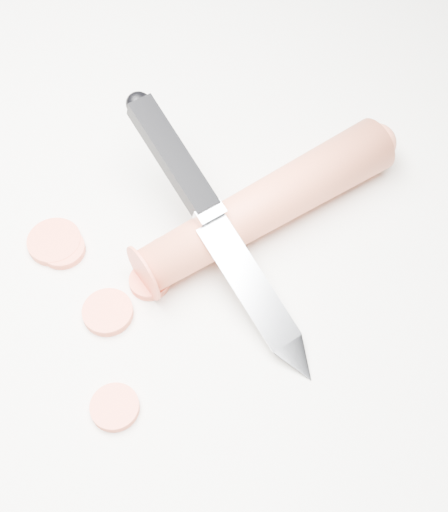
# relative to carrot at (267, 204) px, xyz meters

# --- Properties ---
(ground) EXTENTS (2.40, 2.40, 0.00)m
(ground) POSITION_rel_carrot_xyz_m (-0.07, -0.03, -0.02)
(ground) COLOR silver
(ground) RESTS_ON ground
(carrot) EXTENTS (0.17, 0.19, 0.04)m
(carrot) POSITION_rel_carrot_xyz_m (0.00, 0.00, 0.00)
(carrot) COLOR #E0623E
(carrot) RESTS_ON ground
(carrot_slice_0) EXTENTS (0.03, 0.03, 0.01)m
(carrot_slice_0) POSITION_rel_carrot_xyz_m (-0.14, -0.07, -0.02)
(carrot_slice_0) COLOR #F05A3B
(carrot_slice_0) RESTS_ON ground
(carrot_slice_1) EXTENTS (0.03, 0.03, 0.01)m
(carrot_slice_1) POSITION_rel_carrot_xyz_m (-0.07, -0.08, -0.02)
(carrot_slice_1) COLOR #F05A3B
(carrot_slice_1) RESTS_ON ground
(carrot_slice_2) EXTENTS (0.04, 0.04, 0.01)m
(carrot_slice_2) POSITION_rel_carrot_xyz_m (-0.09, -0.11, -0.02)
(carrot_slice_2) COLOR #F05A3B
(carrot_slice_2) RESTS_ON ground
(carrot_slice_3) EXTENTS (0.03, 0.03, 0.01)m
(carrot_slice_3) POSITION_rel_carrot_xyz_m (-0.06, -0.05, -0.02)
(carrot_slice_3) COLOR #F05A3B
(carrot_slice_3) RESTS_ON ground
(carrot_slice_4) EXTENTS (0.04, 0.04, 0.01)m
(carrot_slice_4) POSITION_rel_carrot_xyz_m (-0.06, -0.05, -0.02)
(carrot_slice_4) COLOR #F05A3B
(carrot_slice_4) RESTS_ON ground
(carrot_slice_5) EXTENTS (0.04, 0.04, 0.01)m
(carrot_slice_5) POSITION_rel_carrot_xyz_m (-0.15, -0.06, -0.02)
(carrot_slice_5) COLOR #F05A3B
(carrot_slice_5) RESTS_ON ground
(carrot_slice_6) EXTENTS (0.03, 0.03, 0.01)m
(carrot_slice_6) POSITION_rel_carrot_xyz_m (-0.06, -0.17, -0.02)
(carrot_slice_6) COLOR #F05A3B
(carrot_slice_6) RESTS_ON ground
(kitchen_knife) EXTENTS (0.19, 0.17, 0.09)m
(kitchen_knife) POSITION_rel_carrot_xyz_m (-0.02, -0.04, 0.02)
(kitchen_knife) COLOR silver
(kitchen_knife) RESTS_ON ground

